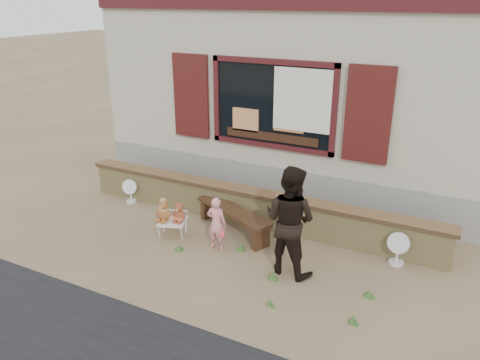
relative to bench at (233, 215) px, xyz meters
The scene contains 12 objects.
ground 0.64m from the bench, 79.26° to the right, with size 80.00×80.00×0.00m, color brown.
shopfront 4.29m from the bench, 88.50° to the left, with size 8.04×5.13×4.00m.
brick_wall 0.47m from the bench, 77.23° to the left, with size 7.10×0.36×0.67m.
bench is the anchor object (origin of this frame).
folding_chair 1.09m from the bench, 145.45° to the right, with size 0.59×0.55×0.29m.
teddy_bear_left 1.23m from the bench, 147.05° to the right, with size 0.30×0.26×0.41m, color brown, non-canonical shape.
teddy_bear_right 0.96m from the bench, 143.39° to the right, with size 0.26×0.23×0.36m, color brown, non-canonical shape.
child 0.66m from the bench, 87.85° to the right, with size 0.34×0.22×0.93m, color pink.
adult 1.63m from the bench, 29.27° to the right, with size 0.83×0.65×1.72m, color black.
fan_left 2.50m from the bench, behind, with size 0.32×0.21×0.50m.
fan_right 2.82m from the bench, ahead, with size 0.35×0.23×0.56m.
grass_tufts 1.13m from the bench, 50.99° to the right, with size 4.06×1.65×0.13m.
Camera 1 is at (3.39, -6.10, 3.97)m, focal length 35.00 mm.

